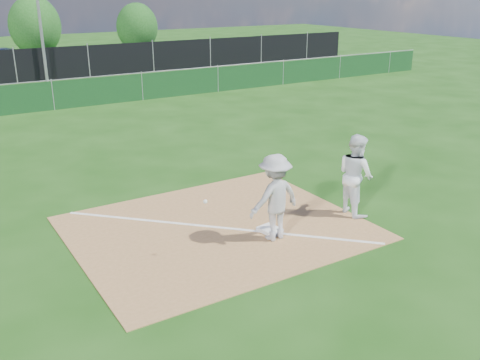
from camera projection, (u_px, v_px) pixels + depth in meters
name	position (u px, v px, depth m)	size (l,w,h in m)	color
ground	(90.00, 136.00, 18.70)	(90.00, 90.00, 0.00)	#16420E
infield_dirt	(218.00, 228.00, 11.51)	(6.00, 5.00, 0.02)	#9A6C3D
foul_line	(218.00, 227.00, 11.51)	(0.08, 7.00, 0.01)	white
green_fence	(53.00, 96.00, 22.49)	(44.00, 0.05, 1.20)	#0E3414
black_fence	(15.00, 66.00, 28.78)	(46.00, 0.04, 1.80)	black
parking_lot	(2.00, 71.00, 33.07)	(46.00, 9.00, 0.01)	black
light_pole	(38.00, 6.00, 28.23)	(0.16, 0.16, 8.00)	slate
first_base	(268.00, 229.00, 11.34)	(0.38, 0.38, 0.08)	white
play_at_first	(275.00, 197.00, 10.73)	(2.20, 0.75, 1.80)	#B9B9BB
runner	(356.00, 175.00, 12.00)	(0.91, 0.71, 1.86)	white
car_mid	(9.00, 60.00, 32.99)	(1.44, 4.12, 1.36)	black
car_right	(110.00, 55.00, 36.15)	(1.74, 4.29, 1.24)	black
tree_mid	(35.00, 26.00, 39.06)	(3.70, 3.70, 4.38)	#382316
tree_right	(137.00, 27.00, 42.01)	(3.22, 3.22, 3.83)	#382316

